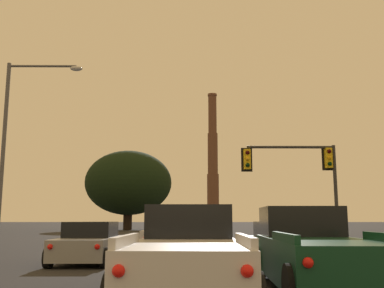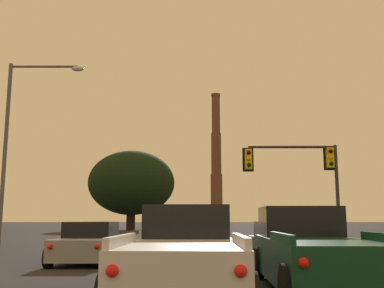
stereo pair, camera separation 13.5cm
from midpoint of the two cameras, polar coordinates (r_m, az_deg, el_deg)
The scene contains 9 objects.
pickup_truck_right_lane_second at distance 10.40m, azimuth 14.96°, elevation -13.11°, with size 2.39×5.57×1.82m.
sedan_left_lane_front at distance 16.87m, azimuth -13.06°, elevation -12.18°, with size 2.00×4.71×1.43m.
pickup_truck_center_lane_second at distance 8.97m, azimuth -1.00°, elevation -14.04°, with size 2.28×5.54×1.82m.
suv_center_lane_front at distance 16.35m, azimuth -2.76°, elevation -11.69°, with size 2.18×4.94×1.86m.
hatchback_right_lane_front at distance 16.52m, azimuth 10.61°, elevation -12.33°, with size 2.00×4.14×1.44m.
traffic_light_overhead_right at distance 23.85m, azimuth 13.75°, elevation -3.15°, with size 5.00×0.50×5.33m.
street_lamp at distance 24.24m, azimuth -21.57°, elevation 1.32°, with size 3.88×0.36×9.47m.
smokestack at distance 156.34m, azimuth 2.64°, elevation -3.52°, with size 6.50×6.50×45.89m.
treeline_left_mid at distance 68.78m, azimuth -8.13°, elevation -4.91°, with size 13.02×11.72×11.88m.
Camera 1 is at (0.31, -1.56, 1.50)m, focal length 42.00 mm.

